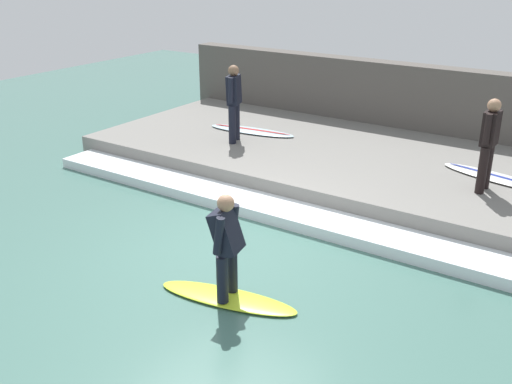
{
  "coord_description": "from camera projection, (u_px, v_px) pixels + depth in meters",
  "views": [
    {
      "loc": [
        -6.44,
        -4.74,
        4.14
      ],
      "look_at": [
        0.64,
        0.0,
        0.7
      ],
      "focal_mm": 42.0,
      "sensor_mm": 36.0,
      "label": 1
    }
  ],
  "objects": [
    {
      "name": "back_wall",
      "position": [
        398.0,
        104.0,
        13.58
      ],
      "size": [
        0.5,
        11.12,
        1.83
      ],
      "primitive_type": "cube",
      "color": "#544F49",
      "rests_on": "ground_plane"
    },
    {
      "name": "surfer_riding",
      "position": [
        226.0,
        241.0,
        7.33
      ],
      "size": [
        0.51,
        0.43,
        1.39
      ],
      "color": "black",
      "rests_on": "surfboard_riding"
    },
    {
      "name": "surfboard_waiting_near",
      "position": [
        499.0,
        178.0,
        10.45
      ],
      "size": [
        0.97,
        2.16,
        0.07
      ],
      "color": "white",
      "rests_on": "concrete_ledge"
    },
    {
      "name": "surfboard_riding",
      "position": [
        228.0,
        298.0,
        7.63
      ],
      "size": [
        0.83,
        1.94,
        0.06
      ],
      "color": "#BFE02D",
      "rests_on": "ground_plane"
    },
    {
      "name": "concrete_ledge",
      "position": [
        349.0,
        163.0,
        11.95
      ],
      "size": [
        4.4,
        10.59,
        0.43
      ],
      "primitive_type": "cube",
      "color": "slate",
      "rests_on": "ground_plane"
    },
    {
      "name": "surfer_waiting_far",
      "position": [
        234.0,
        99.0,
        12.24
      ],
      "size": [
        0.52,
        0.36,
        1.59
      ],
      "color": "black",
      "rests_on": "concrete_ledge"
    },
    {
      "name": "wave_foam_crest",
      "position": [
        281.0,
        212.0,
        10.0
      ],
      "size": [
        0.78,
        10.06,
        0.19
      ],
      "primitive_type": "cube",
      "color": "silver",
      "rests_on": "ground_plane"
    },
    {
      "name": "surfboard_waiting_far",
      "position": [
        252.0,
        131.0,
        13.21
      ],
      "size": [
        0.73,
        2.07,
        0.07
      ],
      "color": "silver",
      "rests_on": "concrete_ledge"
    },
    {
      "name": "surfer_waiting_near",
      "position": [
        489.0,
        140.0,
        9.67
      ],
      "size": [
        0.52,
        0.23,
        1.56
      ],
      "color": "black",
      "rests_on": "concrete_ledge"
    },
    {
      "name": "ground_plane",
      "position": [
        232.0,
        249.0,
        8.96
      ],
      "size": [
        28.0,
        28.0,
        0.0
      ],
      "primitive_type": "plane",
      "color": "#426B60"
    }
  ]
}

